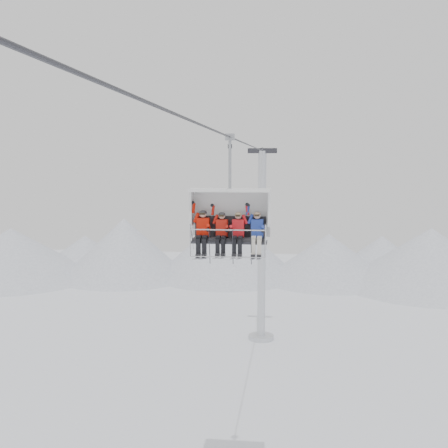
# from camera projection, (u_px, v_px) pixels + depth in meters

# --- Properties ---
(ridgeline) EXTENTS (72.00, 21.00, 7.00)m
(ridgeline) POSITION_uv_depth(u_px,v_px,m) (257.00, 254.00, 59.52)
(ridgeline) COLOR silver
(ridgeline) RESTS_ON ground
(lift_tower_right) EXTENTS (2.00, 1.80, 13.48)m
(lift_tower_right) POSITION_uv_depth(u_px,v_px,m) (262.00, 259.00, 39.23)
(lift_tower_right) COLOR silver
(lift_tower_right) RESTS_ON ground
(haul_cable) EXTENTS (0.06, 50.00, 0.06)m
(haul_cable) POSITION_uv_depth(u_px,v_px,m) (224.00, 135.00, 16.70)
(haul_cable) COLOR #2E2E33
(haul_cable) RESTS_ON lift_tower_left
(chairlift_carrier) EXTENTS (2.65, 1.17, 3.98)m
(chairlift_carrier) POSITION_uv_depth(u_px,v_px,m) (230.00, 215.00, 18.71)
(chairlift_carrier) COLOR black
(chairlift_carrier) RESTS_ON haul_cable
(skier_far_left) EXTENTS (0.41, 1.69, 1.65)m
(skier_far_left) POSITION_uv_depth(u_px,v_px,m) (203.00, 231.00, 18.56)
(skier_far_left) COLOR red
(skier_far_left) RESTS_ON chairlift_carrier
(skier_center_left) EXTENTS (0.39, 1.69, 1.55)m
(skier_center_left) POSITION_uv_depth(u_px,v_px,m) (222.00, 232.00, 18.48)
(skier_center_left) COLOR #AF180D
(skier_center_left) RESTS_ON chairlift_carrier
(skier_center_right) EXTENTS (0.39, 1.69, 1.57)m
(skier_center_right) POSITION_uv_depth(u_px,v_px,m) (238.00, 232.00, 18.42)
(skier_center_right) COLOR red
(skier_center_right) RESTS_ON chairlift_carrier
(skier_far_right) EXTENTS (0.40, 1.69, 1.59)m
(skier_far_right) POSITION_uv_depth(u_px,v_px,m) (257.00, 232.00, 18.34)
(skier_far_right) COLOR #213999
(skier_far_right) RESTS_ON chairlift_carrier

